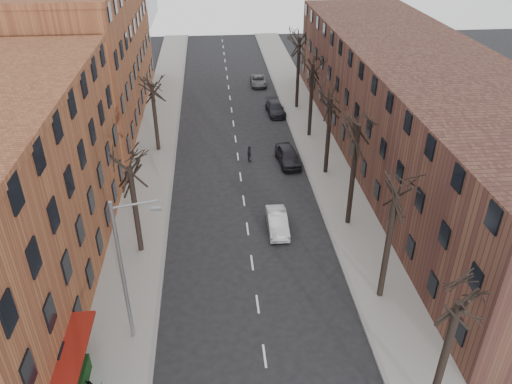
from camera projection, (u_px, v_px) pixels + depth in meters
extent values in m
cube|color=gray|center=(155.00, 146.00, 49.35)|extent=(4.00, 90.00, 0.15)
cube|color=gray|center=(315.00, 139.00, 50.61)|extent=(4.00, 90.00, 0.15)
cube|color=brown|center=(79.00, 53.00, 52.87)|extent=(12.00, 28.00, 14.00)
cube|color=#543327|center=(417.00, 109.00, 44.44)|extent=(12.00, 50.00, 10.00)
cylinder|color=slate|center=(123.00, 276.00, 25.78)|extent=(0.20, 0.20, 9.00)
cylinder|color=slate|center=(134.00, 204.00, 23.66)|extent=(2.39, 0.12, 0.46)
cube|color=slate|center=(156.00, 209.00, 23.89)|extent=(0.50, 0.22, 0.14)
imported|color=#B1B3B9|center=(277.00, 222.00, 36.77)|extent=(1.46, 4.07, 1.34)
imported|color=black|center=(288.00, 156.00, 45.87)|extent=(2.20, 4.69, 1.55)
imported|color=black|center=(275.00, 108.00, 56.39)|extent=(2.11, 4.58, 1.30)
imported|color=#525459|center=(258.00, 81.00, 64.92)|extent=(2.03, 4.24, 1.17)
imported|color=black|center=(249.00, 154.00, 46.14)|extent=(0.56, 0.99, 1.58)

